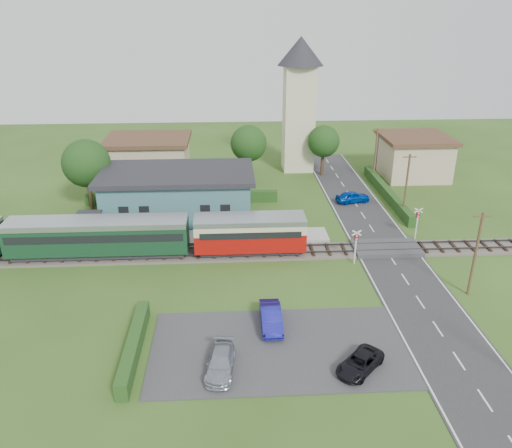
{
  "coord_description": "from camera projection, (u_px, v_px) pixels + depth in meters",
  "views": [
    {
      "loc": [
        -4.49,
        -39.11,
        20.94
      ],
      "look_at": [
        -2.1,
        4.0,
        2.13
      ],
      "focal_mm": 35.0,
      "sensor_mm": 36.0,
      "label": 1
    }
  ],
  "objects": [
    {
      "name": "pedestrian_far",
      "position": [
        117.0,
        232.0,
        47.57
      ],
      "size": [
        0.75,
        0.87,
        1.55
      ],
      "primitive_type": "imported",
      "rotation": [
        0.0,
        0.0,
        1.32
      ],
      "color": "gray",
      "rests_on": "platform"
    },
    {
      "name": "utility_pole_b",
      "position": [
        475.0,
        253.0,
        38.17
      ],
      "size": [
        1.4,
        0.22,
        7.0
      ],
      "color": "#473321",
      "rests_on": "ground"
    },
    {
      "name": "church_tower",
      "position": [
        299.0,
        95.0,
        66.19
      ],
      "size": [
        6.0,
        6.0,
        17.6
      ],
      "color": "beige",
      "rests_on": "ground"
    },
    {
      "name": "utility_pole_d",
      "position": [
        375.0,
        154.0,
        63.8
      ],
      "size": [
        1.4,
        0.22,
        7.0
      ],
      "color": "#473321",
      "rests_on": "ground"
    },
    {
      "name": "utility_pole_c",
      "position": [
        406.0,
        185.0,
        52.82
      ],
      "size": [
        1.4,
        0.22,
        7.0
      ],
      "color": "#473321",
      "rests_on": "ground"
    },
    {
      "name": "station_building",
      "position": [
        178.0,
        195.0,
        52.87
      ],
      "size": [
        16.0,
        9.0,
        5.3
      ],
      "color": "#426E73",
      "rests_on": "ground"
    },
    {
      "name": "car_park",
      "position": [
        278.0,
        348.0,
        33.32
      ],
      "size": [
        17.0,
        9.0,
        0.08
      ],
      "primitive_type": "cube",
      "color": "#333335",
      "rests_on": "ground"
    },
    {
      "name": "car_park_blue",
      "position": [
        271.0,
        317.0,
        35.3
      ],
      "size": [
        1.48,
        4.16,
        1.37
      ],
      "primitive_type": "imported",
      "rotation": [
        0.0,
        0.0,
        0.01
      ],
      "color": "navy",
      "rests_on": "car_park"
    },
    {
      "name": "tree_b",
      "position": [
        249.0,
        144.0,
        63.34
      ],
      "size": [
        4.6,
        4.6,
        7.34
      ],
      "color": "#332316",
      "rests_on": "ground"
    },
    {
      "name": "house_east",
      "position": [
        414.0,
        156.0,
        66.26
      ],
      "size": [
        8.8,
        8.8,
        5.5
      ],
      "color": "tan",
      "rests_on": "ground"
    },
    {
      "name": "car_park_dark",
      "position": [
        360.0,
        363.0,
        31.05
      ],
      "size": [
        3.81,
        3.84,
        1.03
      ],
      "primitive_type": "imported",
      "rotation": [
        0.0,
        0.0,
        -0.77
      ],
      "color": "black",
      "rests_on": "car_park"
    },
    {
      "name": "house_west",
      "position": [
        149.0,
        158.0,
        65.4
      ],
      "size": [
        10.8,
        8.8,
        5.5
      ],
      "color": "tan",
      "rests_on": "ground"
    },
    {
      "name": "hedge_roadside",
      "position": [
        387.0,
        193.0,
        59.52
      ],
      "size": [
        0.8,
        18.0,
        1.2
      ],
      "primitive_type": "cube",
      "color": "#193814",
      "rests_on": "ground"
    },
    {
      "name": "car_park_silver",
      "position": [
        221.0,
        363.0,
        30.97
      ],
      "size": [
        2.07,
        4.21,
        1.18
      ],
      "primitive_type": "imported",
      "rotation": [
        0.0,
        0.0,
        -0.11
      ],
      "color": "#8F95A3",
      "rests_on": "car_park"
    },
    {
      "name": "hedge_carpark",
      "position": [
        134.0,
        346.0,
        32.61
      ],
      "size": [
        0.8,
        9.0,
        1.2
      ],
      "primitive_type": "cube",
      "color": "#193814",
      "rests_on": "ground"
    },
    {
      "name": "tree_a",
      "position": [
        86.0,
        163.0,
        54.05
      ],
      "size": [
        5.2,
        5.2,
        8.0
      ],
      "color": "#332316",
      "rests_on": "ground"
    },
    {
      "name": "pedestrian_near",
      "position": [
        247.0,
        226.0,
        48.48
      ],
      "size": [
        0.82,
        0.66,
        1.94
      ],
      "primitive_type": "imported",
      "rotation": [
        0.0,
        0.0,
        2.83
      ],
      "color": "gray",
      "rests_on": "platform"
    },
    {
      "name": "equipment_hut",
      "position": [
        89.0,
        226.0,
        47.54
      ],
      "size": [
        2.3,
        2.3,
        2.55
      ],
      "color": "beige",
      "rests_on": "platform"
    },
    {
      "name": "car_on_road",
      "position": [
        353.0,
        197.0,
        57.88
      ],
      "size": [
        4.17,
        2.38,
        1.34
      ],
      "primitive_type": "imported",
      "rotation": [
        0.0,
        0.0,
        1.79
      ],
      "color": "#00329D",
      "rests_on": "road"
    },
    {
      "name": "railway_track",
      "position": [
        280.0,
        252.0,
        46.18
      ],
      "size": [
        76.0,
        3.2,
        0.49
      ],
      "color": "#4C443D",
      "rests_on": "ground"
    },
    {
      "name": "crossing_signal_far",
      "position": [
        418.0,
        219.0,
        48.25
      ],
      "size": [
        0.84,
        0.28,
        3.28
      ],
      "color": "silver",
      "rests_on": "ground"
    },
    {
      "name": "tree_c",
      "position": [
        324.0,
        141.0,
        65.82
      ],
      "size": [
        4.2,
        4.2,
        6.78
      ],
      "color": "#332316",
      "rests_on": "ground"
    },
    {
      "name": "streetlamp_east",
      "position": [
        378.0,
        149.0,
        68.7
      ],
      "size": [
        0.3,
        0.3,
        5.15
      ],
      "color": "#3F3F47",
      "rests_on": "ground"
    },
    {
      "name": "road",
      "position": [
        392.0,
        260.0,
        44.89
      ],
      "size": [
        6.0,
        70.0,
        0.05
      ],
      "primitive_type": "cube",
      "color": "#28282B",
      "rests_on": "ground"
    },
    {
      "name": "streetlamp_west",
      "position": [
        85.0,
        168.0,
        60.37
      ],
      "size": [
        0.3,
        0.3,
        5.15
      ],
      "color": "#3F3F47",
      "rests_on": "ground"
    },
    {
      "name": "hedge_station",
      "position": [
        183.0,
        198.0,
        57.81
      ],
      "size": [
        22.0,
        0.8,
        1.3
      ],
      "primitive_type": "cube",
      "color": "#193814",
      "rests_on": "ground"
    },
    {
      "name": "platform",
      "position": [
        174.0,
        239.0,
        48.56
      ],
      "size": [
        30.0,
        3.0,
        0.45
      ],
      "primitive_type": "cube",
      "color": "gray",
      "rests_on": "ground"
    },
    {
      "name": "ground",
      "position": [
        282.0,
        263.0,
        44.39
      ],
      "size": [
        120.0,
        120.0,
        0.0
      ],
      "primitive_type": "plane",
      "color": "#2D4C19"
    },
    {
      "name": "crossing_deck",
      "position": [
        386.0,
        248.0,
        46.64
      ],
      "size": [
        6.2,
        3.4,
        0.45
      ],
      "primitive_type": "cube",
      "color": "#333335",
      "rests_on": "ground"
    },
    {
      "name": "train",
      "position": [
        62.0,
        237.0,
        44.36
      ],
      "size": [
        43.2,
        2.9,
        3.4
      ],
      "color": "#232328",
      "rests_on": "ground"
    },
    {
      "name": "crossing_signal_near",
      "position": [
        356.0,
        242.0,
        43.49
      ],
      "size": [
        0.84,
        0.28,
        3.28
      ],
      "color": "silver",
      "rests_on": "ground"
    }
  ]
}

